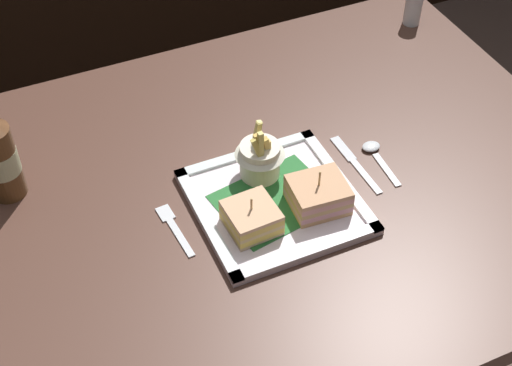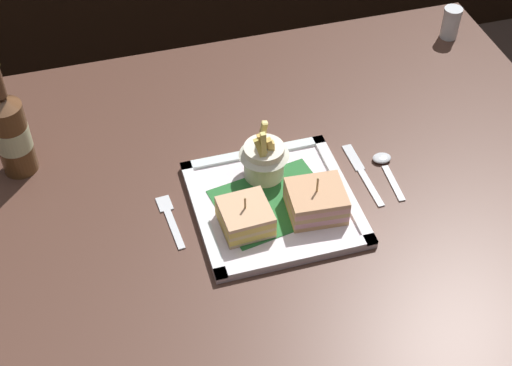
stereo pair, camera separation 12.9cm
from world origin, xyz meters
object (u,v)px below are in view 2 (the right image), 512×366
fries_cup (264,155)px  knife (361,172)px  square_plate (274,204)px  beer_bottle (11,131)px  sandwich_half_left (245,217)px  salt_shaker (451,25)px  sandwich_half_right (316,201)px  fork (170,218)px  dining_table (239,232)px  spoon (385,164)px

fries_cup → knife: 0.19m
square_plate → beer_bottle: beer_bottle is taller
fries_cup → sandwich_half_left: bearing=-120.6°
square_plate → salt_shaker: bearing=36.5°
sandwich_half_right → fork: (-0.24, 0.06, -0.03)m
beer_bottle → knife: 0.63m
beer_bottle → dining_table: bearing=-24.9°
sandwich_half_left → salt_shaker: size_ratio=1.20×
salt_shaker → fries_cup: bearing=-148.6°
salt_shaker → knife: bearing=-134.6°
beer_bottle → knife: size_ratio=1.43×
fries_cup → spoon: bearing=-7.5°
beer_bottle → fork: 0.32m
spoon → salt_shaker: bearing=49.2°
knife → square_plate: bearing=-168.2°
square_plate → sandwich_half_left: size_ratio=3.18×
beer_bottle → spoon: beer_bottle is taller
square_plate → fries_cup: 0.09m
sandwich_half_left → beer_bottle: beer_bottle is taller
knife → salt_shaker: 0.49m
dining_table → salt_shaker: size_ratio=18.47×
sandwich_half_left → fork: (-0.12, 0.06, -0.03)m
dining_table → sandwich_half_left: bearing=-97.7°
fork → knife: size_ratio=0.77×
dining_table → knife: bearing=-3.4°
square_plate → knife: size_ratio=1.66×
salt_shaker → sandwich_half_right: bearing=-137.2°
sandwich_half_left → knife: 0.25m
sandwich_half_right → fork: bearing=165.9°
sandwich_half_right → spoon: sandwich_half_right is taller
sandwich_half_right → spoon: bearing=26.2°
sandwich_half_right → beer_bottle: size_ratio=0.43×
dining_table → sandwich_half_right: bearing=-38.8°
sandwich_half_right → fries_cup: size_ratio=0.87×
spoon → salt_shaker: (0.30, 0.35, 0.03)m
fries_cup → beer_bottle: size_ratio=0.49×
fork → fries_cup: bearing=15.0°
beer_bottle → spoon: (0.64, -0.18, -0.08)m
dining_table → fork: size_ratio=10.36×
spoon → sandwich_half_right: bearing=-153.8°
sandwich_half_left → knife: bearing=17.7°
fork → knife: same height
salt_shaker → square_plate: bearing=-143.5°
fries_cup → knife: fries_cup is taller
square_plate → spoon: bearing=10.3°
square_plate → knife: square_plate is taller
sandwich_half_right → salt_shaker: bearing=42.8°
sandwich_half_right → salt_shaker: (0.46, 0.43, -0.00)m
square_plate → knife: 0.18m
dining_table → square_plate: (0.05, -0.05, 0.11)m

